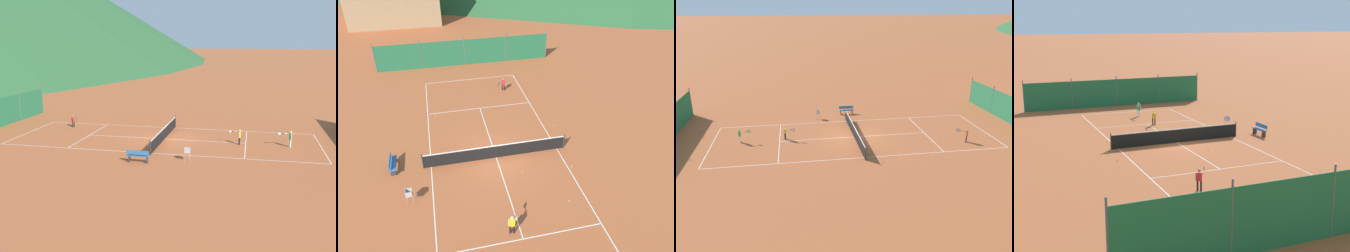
{
  "view_description": "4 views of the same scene",
  "coord_description": "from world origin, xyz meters",
  "views": [
    {
      "loc": [
        -29.77,
        -6.66,
        7.84
      ],
      "look_at": [
        -0.75,
        -0.44,
        1.25
      ],
      "focal_mm": 42.0,
      "sensor_mm": 36.0,
      "label": 1
    },
    {
      "loc": [
        -3.13,
        -16.08,
        13.26
      ],
      "look_at": [
        0.99,
        1.46,
        1.33
      ],
      "focal_mm": 35.0,
      "sensor_mm": 36.0,
      "label": 2
    },
    {
      "loc": [
        25.85,
        -4.99,
        10.94
      ],
      "look_at": [
        0.2,
        -0.93,
        1.15
      ],
      "focal_mm": 35.0,
      "sensor_mm": 36.0,
      "label": 3
    },
    {
      "loc": [
        11.59,
        28.47,
        7.99
      ],
      "look_at": [
        -0.19,
        0.46,
        1.23
      ],
      "focal_mm": 50.0,
      "sensor_mm": 36.0,
      "label": 4
    }
  ],
  "objects": [
    {
      "name": "ground_plane",
      "position": [
        0.0,
        0.0,
        0.0
      ],
      "size": [
        600.0,
        600.0,
        0.0
      ],
      "primitive_type": "plane",
      "color": "#A8542D"
    },
    {
      "name": "court_line_markings",
      "position": [
        0.0,
        0.0,
        0.0
      ],
      "size": [
        8.25,
        23.85,
        0.01
      ],
      "color": "white",
      "rests_on": "ground"
    },
    {
      "name": "tennis_net",
      "position": [
        0.0,
        0.0,
        0.5
      ],
      "size": [
        9.18,
        0.08,
        1.06
      ],
      "color": "#2D2D2D",
      "rests_on": "ground"
    },
    {
      "name": "player_near_baseline",
      "position": [
        -0.37,
        -9.59,
        0.71
      ],
      "size": [
        0.41,
        1.03,
        1.21
      ],
      "color": "white",
      "rests_on": "ground"
    },
    {
      "name": "player_near_service",
      "position": [
        2.49,
        9.03,
        0.65
      ],
      "size": [
        0.76,
        0.8,
        1.11
      ],
      "color": "black",
      "rests_on": "ground"
    },
    {
      "name": "player_far_service",
      "position": [
        -0.42,
        -5.87,
        0.68
      ],
      "size": [
        0.53,
        0.95,
        1.16
      ],
      "color": "black",
      "rests_on": "ground"
    },
    {
      "name": "tennis_ball_alley_left",
      "position": [
        4.85,
        2.61,
        0.03
      ],
      "size": [
        0.07,
        0.07,
        0.07
      ],
      "primitive_type": "sphere",
      "color": "#CCE033",
      "rests_on": "ground"
    },
    {
      "name": "tennis_ball_near_corner",
      "position": [
        3.1,
        -4.61,
        0.03
      ],
      "size": [
        0.07,
        0.07,
        0.07
      ],
      "primitive_type": "sphere",
      "color": "#CCE033",
      "rests_on": "ground"
    },
    {
      "name": "tennis_ball_by_net_right",
      "position": [
        -1.11,
        2.61,
        0.03
      ],
      "size": [
        0.07,
        0.07,
        0.07
      ],
      "primitive_type": "sphere",
      "color": "#CCE033",
      "rests_on": "ground"
    },
    {
      "name": "tennis_ball_mid_court",
      "position": [
        4.35,
        -1.95,
        0.03
      ],
      "size": [
        0.07,
        0.07,
        0.07
      ],
      "primitive_type": "sphere",
      "color": "#CCE033",
      "rests_on": "ground"
    },
    {
      "name": "tennis_ball_alley_right",
      "position": [
        5.06,
        1.2,
        0.03
      ],
      "size": [
        0.07,
        0.07,
        0.07
      ],
      "primitive_type": "sphere",
      "color": "#CCE033",
      "rests_on": "ground"
    },
    {
      "name": "tennis_ball_far_corner",
      "position": [
        1.24,
        -1.73,
        0.03
      ],
      "size": [
        0.07,
        0.07,
        0.07
      ],
      "primitive_type": "sphere",
      "color": "#CCE033",
      "rests_on": "ground"
    },
    {
      "name": "tennis_ball_by_net_left",
      "position": [
        -3.55,
        5.97,
        0.03
      ],
      "size": [
        0.07,
        0.07,
        0.07
      ],
      "primitive_type": "sphere",
      "color": "#CCE033",
      "rests_on": "ground"
    },
    {
      "name": "ball_hopper",
      "position": [
        -5.31,
        -2.71,
        0.66
      ],
      "size": [
        0.36,
        0.36,
        0.89
      ],
      "color": "#B7B7BC",
      "rests_on": "ground"
    },
    {
      "name": "courtside_bench",
      "position": [
        -6.34,
        0.35,
        0.45
      ],
      "size": [
        0.36,
        1.5,
        0.84
      ],
      "color": "#336699",
      "rests_on": "ground"
    }
  ]
}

